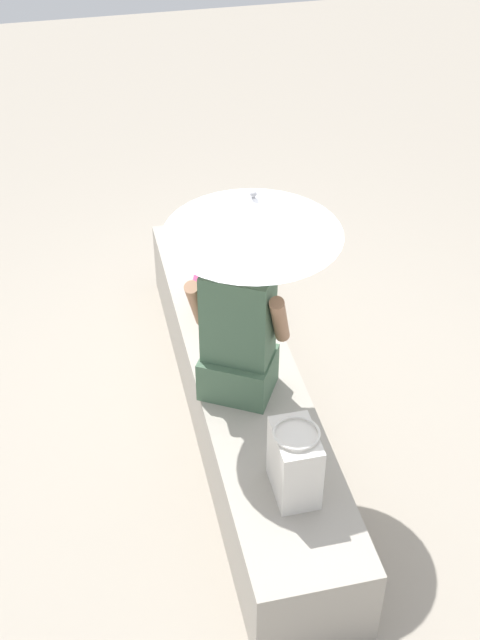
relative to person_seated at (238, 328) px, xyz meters
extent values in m
plane|color=#9E9384|center=(-0.21, 0.07, -0.84)|extent=(14.00, 14.00, 0.00)
cube|color=#A8A093|center=(-0.21, 0.07, -0.62)|extent=(2.82, 0.53, 0.46)
cube|color=#47664C|center=(0.00, 0.00, -0.28)|extent=(0.41, 0.43, 0.22)
cube|color=#47664C|center=(0.00, 0.00, 0.07)|extent=(0.33, 0.38, 0.48)
sphere|color=#9E7051|center=(0.00, 0.00, 0.41)|extent=(0.20, 0.20, 0.20)
cylinder|color=#9E7051|center=(-0.10, -0.17, 0.10)|extent=(0.21, 0.16, 0.32)
cylinder|color=#9E7051|center=(0.10, 0.17, 0.10)|extent=(0.21, 0.16, 0.32)
cylinder|color=#B7B7BC|center=(0.07, 0.05, 0.17)|extent=(0.02, 0.02, 1.12)
cone|color=silver|center=(0.07, 0.05, 0.65)|extent=(0.77, 0.77, 0.17)
sphere|color=#B7B7BC|center=(0.07, 0.05, 0.75)|extent=(0.03, 0.03, 0.03)
cube|color=brown|center=(-0.60, 0.03, -0.22)|extent=(0.31, 0.13, 0.33)
torus|color=brown|center=(-0.60, 0.03, -0.04)|extent=(0.23, 0.23, 0.01)
cube|color=silver|center=(0.69, 0.09, -0.22)|extent=(0.27, 0.18, 0.34)
torus|color=silver|center=(0.69, 0.09, -0.04)|extent=(0.20, 0.20, 0.01)
cube|color=#D83866|center=(-0.94, 0.05, -0.38)|extent=(0.33, 0.28, 0.01)
camera|label=1|loc=(3.01, -0.68, 2.46)|focal=47.15mm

